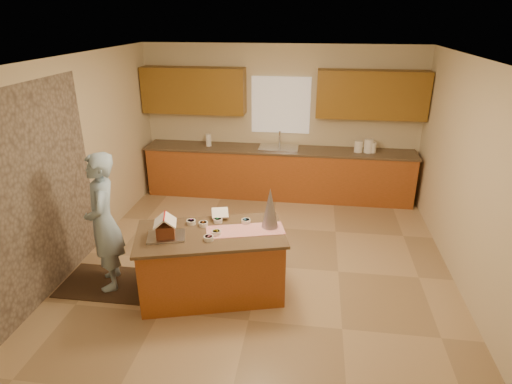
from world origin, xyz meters
The scene contains 28 objects.
floor centered at (0.00, 0.00, 0.00)m, with size 5.50×5.50×0.00m, color tan.
ceiling centered at (0.00, 0.00, 2.70)m, with size 5.50×5.50×0.00m, color silver.
wall_back centered at (0.00, 2.75, 1.35)m, with size 5.50×5.50×0.00m, color beige.
wall_front centered at (0.00, -2.75, 1.35)m, with size 5.50×5.50×0.00m, color beige.
wall_left centered at (-2.50, 0.00, 1.35)m, with size 5.50×5.50×0.00m, color beige.
wall_right centered at (2.50, 0.00, 1.35)m, with size 5.50×5.50×0.00m, color beige.
stone_accent centered at (-2.48, -0.80, 1.25)m, with size 2.50×2.50×0.00m, color gray.
window_curtain centered at (0.00, 2.72, 1.65)m, with size 1.05×0.03×1.00m, color white.
back_counter_base centered at (0.00, 2.45, 0.44)m, with size 4.80×0.60×0.88m, color #9E4920.
back_counter_top centered at (0.00, 2.45, 0.90)m, with size 4.85×0.63×0.04m, color brown.
upper_cabinet_left centered at (-1.55, 2.57, 1.90)m, with size 1.85×0.35×0.80m, color brown.
upper_cabinet_right centered at (1.55, 2.57, 1.90)m, with size 1.85×0.35×0.80m, color brown.
sink centered at (0.00, 2.45, 0.89)m, with size 0.70×0.45×0.12m, color silver.
faucet centered at (0.00, 2.63, 1.06)m, with size 0.03×0.03×0.28m, color silver.
island_base centered at (-0.51, -0.68, 0.40)m, with size 1.63×0.81×0.80m, color #9E4920.
island_top centered at (-0.51, -0.68, 0.81)m, with size 1.70×0.89×0.04m, color brown.
table_runner centered at (-0.12, -0.57, 0.84)m, with size 0.91×0.33×0.01m, color #B10C15.
baking_tray centered at (-0.98, -0.86, 0.84)m, with size 0.42×0.31×0.02m, color silver.
cookbook centered at (-0.47, -0.31, 0.91)m, with size 0.20×0.02×0.16m, color white.
tinsel_tree centered at (0.16, -0.45, 1.08)m, with size 0.20×0.20×0.50m, color #B8B8C5.
rug centered at (-1.87, -0.68, 0.01)m, with size 1.17×0.76×0.01m, color black.
boy centered at (-1.82, -0.68, 0.87)m, with size 0.63×0.41×1.72m, color #95B7D3.
canister_a centered at (1.40, 2.45, 1.02)m, with size 0.14×0.14×0.20m, color white.
canister_b centered at (1.57, 2.45, 1.04)m, with size 0.16×0.16×0.24m, color white.
canister_c centered at (1.64, 2.45, 1.01)m, with size 0.13×0.13×0.18m, color white.
paper_towel centered at (-1.29, 2.45, 1.03)m, with size 0.10×0.10×0.22m, color white.
gingerbread_house centered at (-0.98, -0.86, 0.95)m, with size 0.31×0.31×0.26m.
candy_bowls centered at (-0.49, -0.57, 0.86)m, with size 0.76×0.58×0.05m.
Camera 1 is at (0.61, -4.96, 3.18)m, focal length 30.13 mm.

